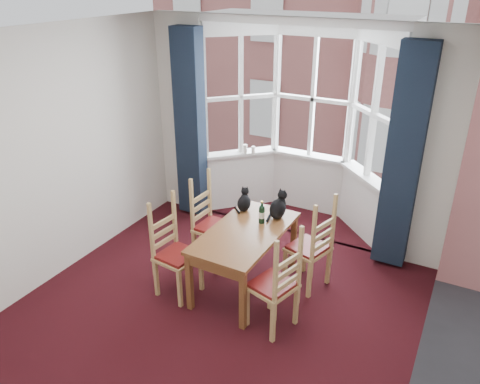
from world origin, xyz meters
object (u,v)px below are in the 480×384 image
Objects in this scene: chair_right_far at (315,252)px; cat_left at (244,202)px; candle_tall at (245,149)px; candle_short at (253,150)px; chair_right_near at (280,290)px; wine_bottle at (262,213)px; chair_left_far at (208,226)px; chair_left_near at (171,254)px; dining_table at (245,238)px; cat_right at (278,207)px.

chair_right_far is 3.20× the size of cat_left.
candle_tall is 0.12m from candle_short.
chair_right_near is 3.44× the size of wine_bottle.
chair_left_far is 1.48m from chair_right_near.
candle_short is at bearing 121.91° from chair_right_near.
chair_left_near is 1.00× the size of chair_right_far.
chair_left_far is at bearing 157.27° from dining_table.
chair_left_far is 7.04× the size of candle_tall.
chair_right_far is at bearing 29.49° from chair_left_near.
chair_right_near is at bearing -55.67° from candle_tall.
cat_right is 3.07× the size of candle_short.
chair_left_near is at bearing -133.98° from cat_right.
cat_left is 1.51m from candle_tall.
chair_right_near is 3.20× the size of cat_left.
chair_left_near is at bearing -83.87° from candle_tall.
chair_right_near is (1.27, -0.76, 0.00)m from chair_left_far.
cat_left reaches higher than chair_right_near.
candle_short is (-0.56, 1.37, 0.10)m from cat_left.
cat_left is at bearing 173.72° from chair_right_far.
candle_tall reaches higher than chair_left_near.
chair_right_far is 7.04× the size of candle_tall.
dining_table is 5.17× the size of wine_bottle.
cat_right is 1.67m from candle_short.
chair_left_near is 2.69× the size of cat_right.
dining_table is 1.50× the size of chair_left_far.
chair_left_near is at bearing -116.65° from cat_left.
chair_left_far is at bearing 87.70° from chair_left_near.
chair_left_near is 3.20× the size of cat_left.
dining_table is 2.02m from candle_tall.
cat_right is (0.19, 0.45, 0.22)m from dining_table.
dining_table is 0.78m from chair_right_far.
cat_left is 0.43m from cat_right.
cat_left is (0.41, 0.16, 0.35)m from chair_left_far.
cat_left is 0.36m from wine_bottle.
chair_left_far is at bearing -167.86° from cat_right.
chair_left_near is 1.00× the size of chair_left_far.
cat_left is at bearing 118.79° from dining_table.
cat_right reaches higher than candle_short.
chair_left_far is 1.60m from candle_short.
cat_left reaches higher than chair_left_near.
chair_left_near is 2.30m from candle_short.
dining_table is 0.54m from cat_right.
chair_right_far is at bearing -41.84° from candle_tall.
dining_table is 0.53m from cat_left.
chair_right_near is at bearing -37.79° from dining_table.
candle_tall reaches higher than cat_left.
chair_right_near is at bearing -1.67° from chair_left_near.
candle_tall reaches higher than chair_right_far.
chair_right_near is at bearing -65.00° from cat_right.
candle_short reaches higher than chair_right_far.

